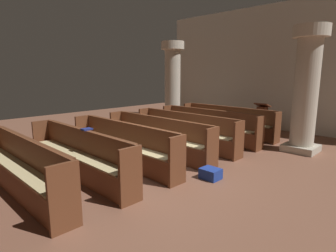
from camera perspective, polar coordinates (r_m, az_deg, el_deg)
The scene contains 14 objects.
ground_plane at distance 6.27m, azimuth -1.94°, elevation -8.58°, with size 19.20×19.20×0.00m, color brown.
back_wall at distance 11.01m, azimuth 21.99°, elevation 10.98°, with size 10.00×0.16×4.50m, color silver.
pew_row_0 at distance 9.63m, azimuth 12.06°, elevation 1.18°, with size 3.51×0.47×0.95m.
pew_row_1 at distance 8.74m, azimuth 8.21°, elevation 0.33°, with size 3.51×0.46×0.95m.
pew_row_2 at distance 7.90m, azimuth 3.51°, elevation -0.70°, with size 3.51×0.47×0.95m.
pew_row_3 at distance 7.13m, azimuth -2.25°, elevation -1.96°, with size 3.51×0.46×0.95m.
pew_row_4 at distance 6.46m, azimuth -9.32°, elevation -3.48°, with size 3.51×0.46×0.95m.
pew_row_5 at distance 5.90m, azimuth -17.90°, elevation -5.24°, with size 3.51×0.47×0.95m.
pew_row_6 at distance 5.52m, azimuth -28.02°, elevation -7.16°, with size 3.51×0.46×0.95m.
pillar_aisle_side at distance 8.10m, azimuth 26.49°, elevation 7.01°, with size 0.88×0.88×3.26m.
pillar_far_side at distance 10.99m, azimuth 0.95°, elevation 8.87°, with size 0.88×0.88×3.26m.
lectern at distance 10.03m, azimuth 18.63°, elevation 0.95°, with size 0.48×0.45×1.08m.
hymn_book at distance 5.84m, azimuth -16.33°, elevation -0.62°, with size 0.16×0.20×0.03m, color navy.
kneeler_box_blue at distance 5.69m, azimuth 8.72°, elevation -9.63°, with size 0.38×0.32×0.21m, color navy.
Camera 1 is at (4.28, -4.07, 2.09)m, focal length 29.72 mm.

